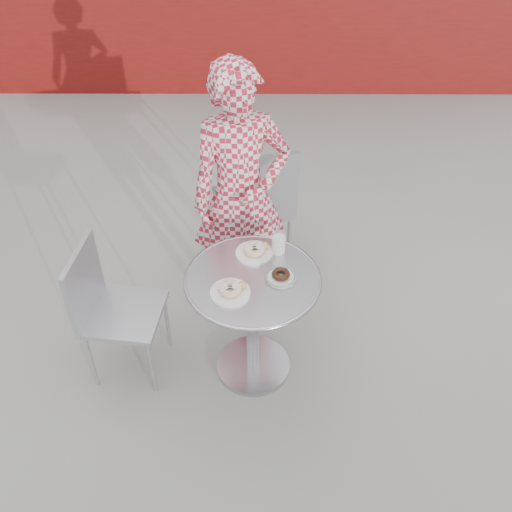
{
  "coord_description": "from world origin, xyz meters",
  "views": [
    {
      "loc": [
        0.0,
        -2.14,
        2.65
      ],
      "look_at": [
        -0.01,
        0.04,
        0.77
      ],
      "focal_mm": 40.0,
      "sensor_mm": 36.0,
      "label": 1
    }
  ],
  "objects_px": {
    "bistro_table": "(253,302)",
    "chair_far": "(253,228)",
    "milk_cup": "(279,244)",
    "plate_checker": "(281,276)",
    "plate_near": "(231,290)",
    "seated_person": "(241,195)",
    "chair_left": "(127,334)",
    "plate_far": "(255,251)"
  },
  "relations": [
    {
      "from": "bistro_table",
      "to": "plate_far",
      "type": "xyz_separation_m",
      "value": [
        0.01,
        0.19,
        0.19
      ]
    },
    {
      "from": "chair_far",
      "to": "plate_far",
      "type": "distance_m",
      "value": 0.86
    },
    {
      "from": "seated_person",
      "to": "plate_far",
      "type": "height_order",
      "value": "seated_person"
    },
    {
      "from": "bistro_table",
      "to": "chair_far",
      "type": "xyz_separation_m",
      "value": [
        -0.01,
        0.93,
        -0.24
      ]
    },
    {
      "from": "seated_person",
      "to": "plate_near",
      "type": "relative_size",
      "value": 7.96
    },
    {
      "from": "seated_person",
      "to": "plate_far",
      "type": "relative_size",
      "value": 8.01
    },
    {
      "from": "plate_near",
      "to": "milk_cup",
      "type": "height_order",
      "value": "milk_cup"
    },
    {
      "from": "plate_far",
      "to": "milk_cup",
      "type": "xyz_separation_m",
      "value": [
        0.12,
        0.02,
        0.04
      ]
    },
    {
      "from": "seated_person",
      "to": "plate_near",
      "type": "height_order",
      "value": "seated_person"
    },
    {
      "from": "chair_left",
      "to": "seated_person",
      "type": "distance_m",
      "value": 1.01
    },
    {
      "from": "chair_far",
      "to": "chair_left",
      "type": "bearing_deg",
      "value": 38.09
    },
    {
      "from": "chair_left",
      "to": "plate_near",
      "type": "height_order",
      "value": "chair_left"
    },
    {
      "from": "chair_far",
      "to": "chair_left",
      "type": "distance_m",
      "value": 1.15
    },
    {
      "from": "bistro_table",
      "to": "milk_cup",
      "type": "relative_size",
      "value": 5.87
    },
    {
      "from": "chair_left",
      "to": "milk_cup",
      "type": "xyz_separation_m",
      "value": [
        0.84,
        0.18,
        0.51
      ]
    },
    {
      "from": "plate_checker",
      "to": "plate_far",
      "type": "bearing_deg",
      "value": 125.21
    },
    {
      "from": "chair_far",
      "to": "milk_cup",
      "type": "distance_m",
      "value": 0.88
    },
    {
      "from": "chair_far",
      "to": "milk_cup",
      "type": "relative_size",
      "value": 8.01
    },
    {
      "from": "bistro_table",
      "to": "plate_far",
      "type": "relative_size",
      "value": 3.59
    },
    {
      "from": "plate_checker",
      "to": "plate_near",
      "type": "bearing_deg",
      "value": -155.74
    },
    {
      "from": "plate_far",
      "to": "milk_cup",
      "type": "distance_m",
      "value": 0.13
    },
    {
      "from": "bistro_table",
      "to": "chair_far",
      "type": "distance_m",
      "value": 0.96
    },
    {
      "from": "seated_person",
      "to": "plate_near",
      "type": "xyz_separation_m",
      "value": [
        -0.03,
        -0.72,
        -0.06
      ]
    },
    {
      "from": "chair_far",
      "to": "seated_person",
      "type": "xyz_separation_m",
      "value": [
        -0.07,
        -0.33,
        0.49
      ]
    },
    {
      "from": "plate_checker",
      "to": "milk_cup",
      "type": "height_order",
      "value": "milk_cup"
    },
    {
      "from": "bistro_table",
      "to": "milk_cup",
      "type": "xyz_separation_m",
      "value": [
        0.13,
        0.2,
        0.23
      ]
    },
    {
      "from": "plate_far",
      "to": "plate_checker",
      "type": "relative_size",
      "value": 1.23
    },
    {
      "from": "plate_near",
      "to": "milk_cup",
      "type": "xyz_separation_m",
      "value": [
        0.24,
        0.31,
        0.04
      ]
    },
    {
      "from": "bistro_table",
      "to": "seated_person",
      "type": "xyz_separation_m",
      "value": [
        -0.07,
        0.61,
        0.25
      ]
    },
    {
      "from": "chair_far",
      "to": "plate_near",
      "type": "bearing_deg",
      "value": 70.1
    },
    {
      "from": "chair_far",
      "to": "plate_far",
      "type": "relative_size",
      "value": 4.91
    },
    {
      "from": "chair_far",
      "to": "seated_person",
      "type": "height_order",
      "value": "seated_person"
    },
    {
      "from": "chair_left",
      "to": "plate_far",
      "type": "relative_size",
      "value": 4.21
    },
    {
      "from": "bistro_table",
      "to": "plate_checker",
      "type": "xyz_separation_m",
      "value": [
        0.14,
        0.0,
        0.18
      ]
    },
    {
      "from": "plate_checker",
      "to": "bistro_table",
      "type": "bearing_deg",
      "value": -179.45
    },
    {
      "from": "plate_near",
      "to": "plate_checker",
      "type": "height_order",
      "value": "plate_near"
    },
    {
      "from": "chair_far",
      "to": "plate_checker",
      "type": "distance_m",
      "value": 1.03
    },
    {
      "from": "chair_left",
      "to": "plate_far",
      "type": "bearing_deg",
      "value": -69.75
    },
    {
      "from": "chair_left",
      "to": "plate_far",
      "type": "distance_m",
      "value": 0.87
    },
    {
      "from": "chair_far",
      "to": "chair_left",
      "type": "height_order",
      "value": "chair_far"
    },
    {
      "from": "chair_far",
      "to": "bistro_table",
      "type": "bearing_deg",
      "value": 75.91
    },
    {
      "from": "chair_left",
      "to": "plate_checker",
      "type": "distance_m",
      "value": 0.96
    }
  ]
}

